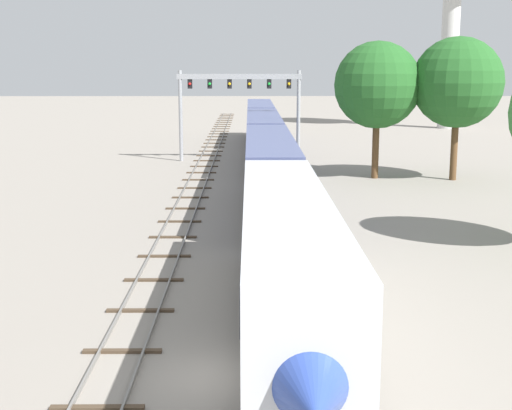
{
  "coord_description": "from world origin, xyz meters",
  "views": [
    {
      "loc": [
        0.7,
        -20.41,
        9.31
      ],
      "look_at": [
        1.0,
        12.0,
        3.0
      ],
      "focal_mm": 50.63,
      "sensor_mm": 36.0,
      "label": 1
    }
  ],
  "objects_px": {
    "trackside_tree_mid": "(377,85)",
    "trackside_tree_left": "(458,83)",
    "passenger_train": "(266,152)",
    "signal_gantry": "(239,95)"
  },
  "relations": [
    {
      "from": "passenger_train",
      "to": "signal_gantry",
      "type": "relative_size",
      "value": 7.01
    },
    {
      "from": "trackside_tree_left",
      "to": "signal_gantry",
      "type": "bearing_deg",
      "value": 145.46
    },
    {
      "from": "passenger_train",
      "to": "trackside_tree_mid",
      "type": "height_order",
      "value": "trackside_tree_mid"
    },
    {
      "from": "trackside_tree_left",
      "to": "trackside_tree_mid",
      "type": "height_order",
      "value": "trackside_tree_left"
    },
    {
      "from": "passenger_train",
      "to": "trackside_tree_mid",
      "type": "distance_m",
      "value": 10.93
    },
    {
      "from": "passenger_train",
      "to": "signal_gantry",
      "type": "distance_m",
      "value": 14.96
    },
    {
      "from": "trackside_tree_mid",
      "to": "trackside_tree_left",
      "type": "bearing_deg",
      "value": -9.08
    },
    {
      "from": "signal_gantry",
      "to": "trackside_tree_left",
      "type": "distance_m",
      "value": 21.52
    },
    {
      "from": "trackside_tree_left",
      "to": "trackside_tree_mid",
      "type": "distance_m",
      "value": 6.34
    },
    {
      "from": "signal_gantry",
      "to": "trackside_tree_left",
      "type": "xyz_separation_m",
      "value": [
        17.69,
        -12.18,
        1.44
      ]
    }
  ]
}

